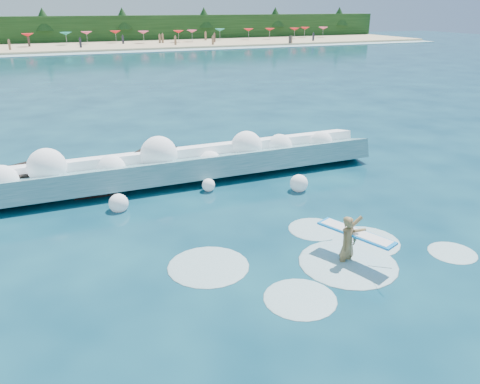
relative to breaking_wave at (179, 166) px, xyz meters
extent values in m
plane|color=#082B40|center=(-0.89, -7.28, -0.53)|extent=(200.00, 200.00, 0.00)
cube|color=tan|center=(-0.89, 70.72, -0.33)|extent=(140.00, 20.00, 0.40)
cube|color=silver|center=(-0.89, 59.72, -0.49)|extent=(140.00, 5.00, 0.08)
cube|color=black|center=(-0.89, 80.72, 1.97)|extent=(140.00, 4.00, 5.00)
cube|color=teal|center=(0.00, -0.16, -0.09)|extent=(17.47, 2.66, 1.46)
cube|color=white|center=(0.00, 0.64, 0.35)|extent=(17.47, 1.23, 0.68)
cube|color=black|center=(-6.56, 0.51, -0.12)|extent=(2.65, 2.43, 1.16)
cube|color=black|center=(-3.56, -0.29, -0.21)|extent=(1.69, 1.35, 0.89)
cube|color=black|center=(-0.86, 0.91, -0.09)|extent=(2.23, 2.29, 1.25)
imported|color=olive|center=(2.52, -8.74, 0.04)|extent=(0.72, 0.58, 1.71)
cube|color=#0D87E6|center=(2.80, -8.69, 0.33)|extent=(1.38, 2.37, 0.06)
cube|color=white|center=(2.80, -8.69, 0.35)|extent=(1.22, 2.16, 0.06)
cylinder|color=black|center=(2.70, -9.94, -0.08)|extent=(0.01, 0.91, 0.43)
sphere|color=white|center=(-6.79, -0.34, 0.41)|extent=(1.20, 1.20, 1.20)
sphere|color=white|center=(-5.20, 0.05, 0.63)|extent=(1.48, 1.48, 1.48)
sphere|color=white|center=(-2.82, 0.09, 0.20)|extent=(1.19, 1.19, 1.19)
sphere|color=white|center=(-0.82, 0.15, 0.59)|extent=(1.54, 1.54, 1.54)
sphere|color=white|center=(1.31, -0.26, 0.08)|extent=(1.00, 1.00, 1.00)
sphere|color=white|center=(3.19, 0.13, 0.48)|extent=(1.41, 1.41, 1.41)
sphere|color=white|center=(4.84, 0.11, 0.30)|extent=(1.17, 1.17, 1.17)
sphere|color=white|center=(6.83, -0.32, 0.42)|extent=(1.02, 1.02, 1.02)
sphere|color=white|center=(-2.98, -2.43, -0.27)|extent=(0.71, 0.71, 0.71)
sphere|color=white|center=(0.65, -1.90, -0.28)|extent=(0.53, 0.53, 0.53)
sphere|color=white|center=(4.01, -3.26, -0.22)|extent=(0.72, 0.72, 0.72)
ellipsoid|color=silver|center=(2.52, -8.83, -0.53)|extent=(2.87, 2.87, 0.14)
ellipsoid|color=silver|center=(0.37, -9.84, -0.53)|extent=(1.90, 1.90, 0.09)
ellipsoid|color=silver|center=(3.82, -7.90, -0.53)|extent=(2.15, 2.15, 0.11)
ellipsoid|color=silver|center=(-1.27, -7.44, -0.53)|extent=(2.36, 2.36, 0.12)
ellipsoid|color=silver|center=(2.78, -6.54, -0.53)|extent=(1.77, 1.77, 0.09)
ellipsoid|color=silver|center=(5.79, -9.53, -0.53)|extent=(1.44, 1.44, 0.07)
cone|color=red|center=(-6.10, 71.23, 1.72)|extent=(2.00, 2.00, 0.50)
cone|color=#158576|center=(0.05, 72.80, 1.72)|extent=(2.00, 2.00, 0.50)
cone|color=#E8446B|center=(3.64, 73.63, 1.72)|extent=(2.00, 2.00, 0.50)
cone|color=red|center=(8.84, 74.38, 1.72)|extent=(2.00, 2.00, 0.50)
cone|color=#E8446B|center=(13.40, 71.41, 1.72)|extent=(2.00, 2.00, 0.50)
cone|color=red|center=(19.93, 71.08, 1.72)|extent=(2.00, 2.00, 0.50)
cone|color=#E8446B|center=(22.77, 71.71, 1.72)|extent=(2.00, 2.00, 0.50)
cone|color=#158576|center=(29.36, 74.28, 1.72)|extent=(2.00, 2.00, 0.50)
cone|color=red|center=(35.01, 72.77, 1.72)|extent=(2.00, 2.00, 0.50)
cone|color=red|center=(39.57, 72.44, 1.72)|extent=(2.00, 2.00, 0.50)
cone|color=red|center=(45.00, 71.82, 1.72)|extent=(2.00, 2.00, 0.50)
cone|color=red|center=(48.82, 74.21, 1.72)|extent=(2.00, 2.00, 0.50)
cone|color=#E8446B|center=(52.78, 73.17, 1.72)|extent=(2.00, 2.00, 0.50)
cube|color=#8C664C|center=(41.43, 62.47, 0.23)|extent=(0.35, 0.22, 1.36)
cube|color=brown|center=(16.13, 70.37, 0.67)|extent=(0.35, 0.22, 1.59)
cube|color=#262633|center=(46.69, 71.82, 0.64)|extent=(0.35, 0.22, 1.53)
cube|color=brown|center=(38.15, 61.05, 0.33)|extent=(0.35, 0.22, 1.56)
cube|color=#8C664C|center=(-4.15, 63.45, 0.62)|extent=(0.35, 0.22, 1.49)
cube|color=#262633|center=(44.14, 63.36, 0.68)|extent=(0.35, 0.22, 1.61)
cube|color=#3F332D|center=(10.28, 73.84, 0.60)|extent=(0.35, 0.22, 1.46)
cube|color=#8C664C|center=(14.60, 64.92, 0.58)|extent=(0.35, 0.22, 1.42)
cube|color=#262633|center=(51.41, 61.18, 0.30)|extent=(0.35, 0.22, 1.49)
cube|color=#8C664C|center=(52.61, 65.86, 0.67)|extent=(0.35, 0.22, 1.60)
cube|color=#262633|center=(-1.05, 72.56, 0.57)|extent=(0.35, 0.22, 1.39)
cube|color=brown|center=(35.81, 69.92, 0.64)|extent=(0.35, 0.22, 1.54)
cube|color=#8C664C|center=(7.84, 66.71, 0.60)|extent=(0.35, 0.22, 1.44)
cube|color=#262633|center=(46.99, 62.77, 0.65)|extent=(0.35, 0.22, 1.55)
camera|label=1|loc=(-4.89, -18.50, 6.42)|focal=35.00mm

